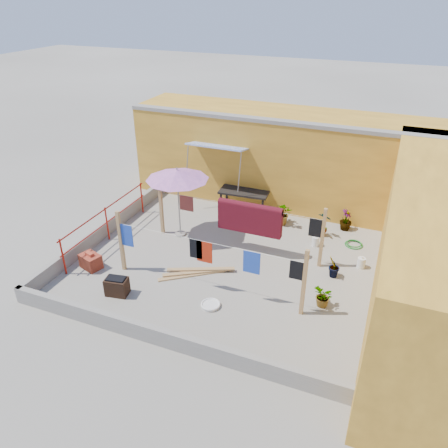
% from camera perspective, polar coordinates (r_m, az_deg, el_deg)
% --- Properties ---
extents(ground, '(80.00, 80.00, 0.00)m').
position_cam_1_polar(ground, '(12.54, 0.30, -4.95)').
color(ground, '#9E998E').
rests_on(ground, ground).
extents(wall_back, '(11.00, 3.27, 3.21)m').
position_cam_1_polar(wall_back, '(15.71, 8.48, 8.53)').
color(wall_back, gold).
rests_on(wall_back, ground).
extents(wall_right, '(2.40, 9.00, 3.20)m').
position_cam_1_polar(wall_right, '(11.15, 26.01, -3.17)').
color(wall_right, gold).
rests_on(wall_right, ground).
extents(parapet_front, '(8.30, 0.16, 0.44)m').
position_cam_1_polar(parapet_front, '(9.88, -7.70, -14.55)').
color(parapet_front, gray).
rests_on(parapet_front, ground).
extents(parapet_left, '(0.16, 7.30, 0.44)m').
position_cam_1_polar(parapet_left, '(14.23, -15.14, -0.61)').
color(parapet_left, gray).
rests_on(parapet_left, ground).
extents(red_railing, '(0.05, 4.20, 1.10)m').
position_cam_1_polar(red_railing, '(13.73, -15.11, 0.65)').
color(red_railing, '#9D190F').
rests_on(red_railing, ground).
extents(clothesline_rig, '(5.09, 2.35, 1.80)m').
position_cam_1_polar(clothesline_rig, '(12.33, 2.68, 0.14)').
color(clothesline_rig, tan).
rests_on(clothesline_rig, ground).
extents(patio_umbrella, '(2.26, 2.26, 2.27)m').
position_cam_1_polar(patio_umbrella, '(13.03, -6.13, 6.38)').
color(patio_umbrella, gray).
rests_on(patio_umbrella, ground).
extents(outdoor_table, '(1.73, 0.96, 0.79)m').
position_cam_1_polar(outdoor_table, '(15.01, 2.68, 4.12)').
color(outdoor_table, black).
rests_on(outdoor_table, ground).
extents(brick_stack, '(0.67, 0.57, 0.50)m').
position_cam_1_polar(brick_stack, '(12.73, -17.02, -4.67)').
color(brick_stack, '#A13A25').
rests_on(brick_stack, ground).
extents(lumber_pile, '(1.81, 1.28, 0.12)m').
position_cam_1_polar(lumber_pile, '(12.03, -3.62, -6.29)').
color(lumber_pile, tan).
rests_on(lumber_pile, ground).
extents(brazier, '(0.61, 0.46, 0.50)m').
position_cam_1_polar(brazier, '(11.51, -13.82, -7.88)').
color(brazier, black).
rests_on(brazier, ground).
extents(white_basin, '(0.49, 0.49, 0.09)m').
position_cam_1_polar(white_basin, '(10.93, -1.76, -10.50)').
color(white_basin, silver).
rests_on(white_basin, ground).
extents(water_jug_a, '(0.22, 0.22, 0.35)m').
position_cam_1_polar(water_jug_a, '(13.49, 11.86, -2.21)').
color(water_jug_a, silver).
rests_on(water_jug_a, ground).
extents(water_jug_b, '(0.22, 0.22, 0.35)m').
position_cam_1_polar(water_jug_b, '(12.80, 17.49, -4.85)').
color(water_jug_b, silver).
rests_on(water_jug_b, ground).
extents(green_hose, '(0.54, 0.54, 0.08)m').
position_cam_1_polar(green_hose, '(13.86, 16.61, -2.54)').
color(green_hose, '#176920').
rests_on(green_hose, ground).
extents(plant_back_a, '(0.75, 0.66, 0.79)m').
position_cam_1_polar(plant_back_a, '(14.42, 7.66, 1.40)').
color(plant_back_a, '#1E611B').
rests_on(plant_back_a, ground).
extents(plant_back_b, '(0.43, 0.43, 0.69)m').
position_cam_1_polar(plant_back_b, '(14.52, 15.62, 0.51)').
color(plant_back_b, '#1E611B').
rests_on(plant_back_b, ground).
extents(plant_right_a, '(0.52, 0.45, 0.83)m').
position_cam_1_polar(plant_right_a, '(13.96, 12.93, 0.00)').
color(plant_right_a, '#1E611B').
rests_on(plant_right_a, ground).
extents(plant_right_b, '(0.36, 0.41, 0.67)m').
position_cam_1_polar(plant_right_b, '(12.10, 14.14, -5.45)').
color(plant_right_b, '#1E611B').
rests_on(plant_right_b, ground).
extents(plant_right_c, '(0.62, 0.65, 0.57)m').
position_cam_1_polar(plant_right_c, '(11.04, 12.87, -9.27)').
color(plant_right_c, '#1E611B').
rests_on(plant_right_c, ground).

